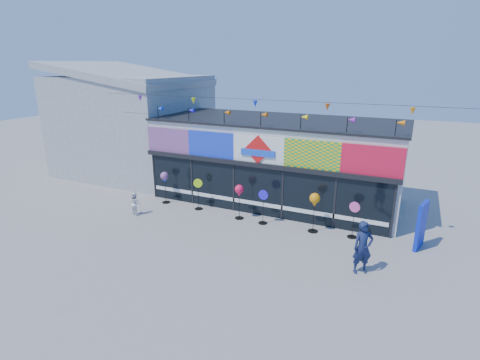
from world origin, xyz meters
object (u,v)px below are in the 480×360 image
Objects in this scene: blue_sign at (421,225)px; spinner_5 at (354,219)px; spinner_1 at (198,193)px; spinner_2 at (239,192)px; spinner_4 at (315,201)px; spinner_0 at (165,178)px; adult_man at (363,248)px; spinner_3 at (263,206)px; child at (135,203)px.

blue_sign reaches higher than spinner_5.
spinner_2 reaches higher than spinner_1.
spinner_0 is at bearing 178.38° from spinner_4.
spinner_1 and spinner_5 have the same top height.
spinner_2 is 1.05× the size of spinner_5.
spinner_4 is 0.93× the size of adult_man.
spinner_1 is 7.21m from spinner_5.
spinner_3 reaches higher than spinner_1.
spinner_2 is at bearing 124.74° from adult_man.
spinner_1 is 5.67m from spinner_4.
blue_sign is 1.15× the size of spinner_2.
spinner_0 is 4.22m from spinner_2.
spinner_4 reaches higher than spinner_5.
spinner_2 is (-7.39, -0.31, 0.36)m from blue_sign.
blue_sign is 12.14m from child.
spinner_3 reaches higher than child.
spinner_1 reaches higher than child.
spinner_3 is 3.79m from spinner_5.
spinner_3 is 5.06m from adult_man.
adult_man reaches higher than spinner_5.
spinner_2 reaches higher than spinner_3.
spinner_4 is (2.21, 0.11, 0.54)m from spinner_3.
blue_sign reaches higher than spinner_4.
blue_sign is 3.24m from adult_man.
spinner_2 is at bearing 176.88° from spinner_3.
spinner_4 is at bearing 100.47° from adult_man.
adult_man is (9.86, -2.69, -0.38)m from spinner_0.
spinner_3 is at bearing -161.15° from blue_sign.
spinner_4 is (5.64, -0.16, 0.55)m from spinner_1.
spinner_3 is (3.43, -0.27, 0.01)m from spinner_1.
spinner_1 is 2.96m from child.
blue_sign reaches higher than child.
spinner_0 is 9.18m from spinner_5.
spinner_2 is 1.26m from spinner_3.
spinner_1 is 0.83× the size of adult_man.
spinner_4 is 1.67m from spinner_5.
spinner_1 is at bearing -1.73° from spinner_0.
adult_man is at bearing -27.84° from spinner_3.
blue_sign is 11.60m from spinner_0.
spinner_5 is at bearing -161.47° from blue_sign.
spinner_3 is at bearing 120.16° from adult_man.
spinner_4 is (-4.01, -0.26, 0.43)m from blue_sign.
spinner_1 is 2.31m from spinner_2.
spinner_5 is 2.69m from adult_man.
adult_man reaches higher than spinner_1.
blue_sign is at bearing 3.12° from spinner_5.
spinner_1 is at bearing 129.59° from adult_man.
blue_sign reaches higher than spinner_0.
adult_man is (4.47, -2.36, 0.10)m from spinner_3.
blue_sign is at bearing -152.90° from child.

